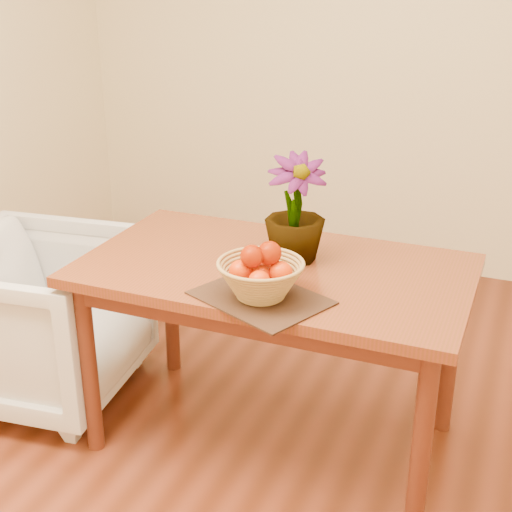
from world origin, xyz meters
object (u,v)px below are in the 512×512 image
at_px(wicker_basket, 261,281).
at_px(armchair, 40,311).
at_px(potted_plant, 295,209).
at_px(table, 274,287).

height_order(wicker_basket, armchair, wicker_basket).
distance_m(wicker_basket, armchair, 1.20).
height_order(wicker_basket, potted_plant, potted_plant).
bearing_deg(potted_plant, wicker_basket, -117.93).
bearing_deg(armchair, table, -93.30).
distance_m(potted_plant, armchair, 1.23).
relative_size(table, armchair, 1.79).
height_order(table, wicker_basket, wicker_basket).
xyz_separation_m(table, wicker_basket, (0.06, -0.28, 0.15)).
height_order(table, armchair, armchair).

